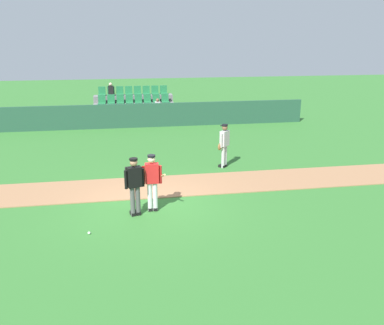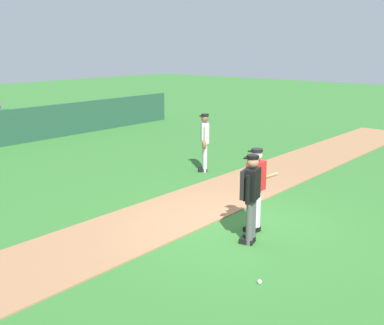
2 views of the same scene
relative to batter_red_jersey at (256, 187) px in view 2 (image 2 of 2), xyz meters
The scene contains 6 objects.
ground_plane 1.05m from the batter_red_jersey, 100.47° to the left, with size 80.00×80.00×0.00m, color #33702D.
infield_dirt_path 2.24m from the batter_red_jersey, 92.05° to the left, with size 28.00×2.16×0.03m, color #9E704C.
batter_red_jersey is the anchor object (origin of this frame).
umpire_home_plate 0.58m from the batter_red_jersey, 156.56° to the right, with size 0.57×0.38×1.76m.
runner_grey_jersey 4.95m from the batter_red_jersey, 50.70° to the left, with size 0.57×0.50×1.76m.
baseball 2.40m from the batter_red_jersey, 144.89° to the right, with size 0.07×0.07×0.07m, color white.
Camera 2 is at (-7.79, -5.34, 3.75)m, focal length 44.54 mm.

